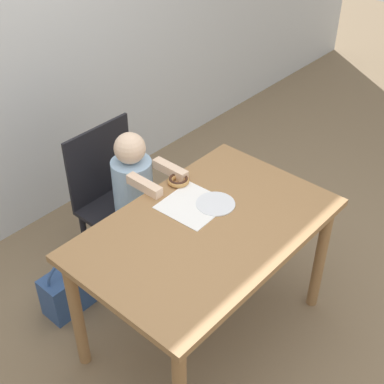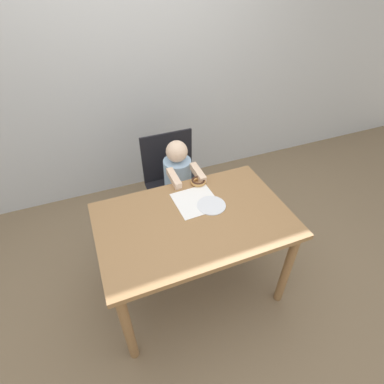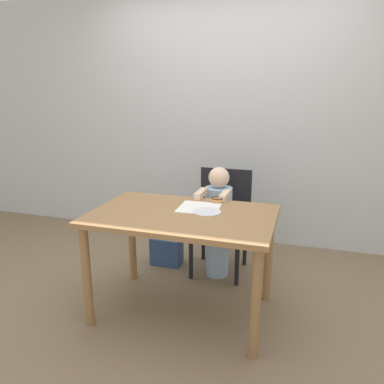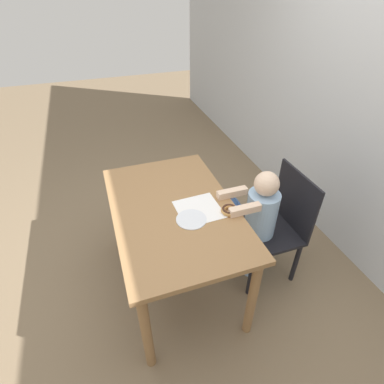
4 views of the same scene
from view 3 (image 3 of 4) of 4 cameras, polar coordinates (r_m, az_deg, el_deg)
ground_plane at (r=2.85m, az=-1.37°, el=-17.60°), size 12.00×12.00×0.00m
wall_back at (r=3.85m, az=5.80°, el=10.80°), size 8.00×0.05×2.50m
dining_table at (r=2.56m, az=-1.46°, el=-5.45°), size 1.23×0.79×0.74m
chair at (r=3.27m, az=4.53°, el=-4.25°), size 0.46×0.45×0.88m
child_figure at (r=3.14m, az=3.98°, el=-4.51°), size 0.24×0.42×0.95m
donut at (r=2.78m, az=3.90°, el=-1.16°), size 0.11×0.11×0.03m
napkin at (r=2.64m, az=1.08°, el=-2.38°), size 0.29×0.29×0.00m
handbag at (r=3.46m, az=-3.89°, el=-8.79°), size 0.27×0.16×0.37m
plate at (r=2.55m, az=2.29°, el=-3.02°), size 0.19×0.19×0.01m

